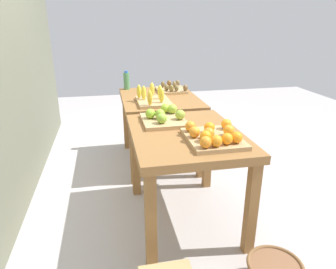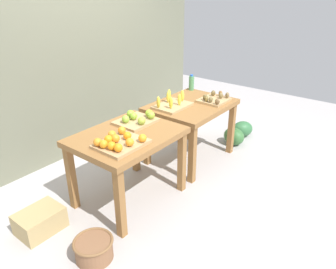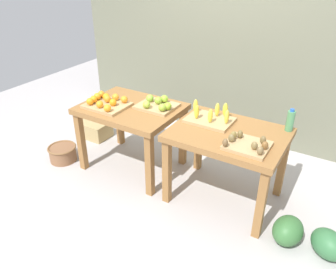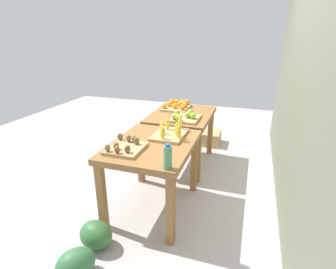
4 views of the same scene
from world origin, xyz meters
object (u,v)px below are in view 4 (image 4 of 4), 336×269
orange_bin (177,106)px  apple_bin (185,117)px  cardboard_produce_box (211,138)px  wicker_basket (174,135)px  water_bottle (168,157)px  kiwi_bin (125,147)px  display_table_left (182,121)px  watermelon_pile (87,248)px  banana_crate (170,133)px  display_table_right (152,153)px

orange_bin → apple_bin: 0.55m
cardboard_produce_box → wicker_basket: bearing=-82.6°
apple_bin → water_bottle: (1.31, 0.20, 0.06)m
orange_bin → kiwi_bin: 1.58m
display_table_left → cardboard_produce_box: size_ratio=2.60×
watermelon_pile → cardboard_produce_box: (-2.85, 0.56, -0.02)m
orange_bin → kiwi_bin: bearing=-1.9°
apple_bin → kiwi_bin: 1.12m
watermelon_pile → cardboard_produce_box: size_ratio=1.65×
wicker_basket → watermelon_pile: bearing=1.8°
watermelon_pile → wicker_basket: size_ratio=1.96×
apple_bin → display_table_left: bearing=-157.2°
orange_bin → display_table_left: bearing=30.1°
apple_bin → banana_crate: 0.61m
display_table_right → banana_crate: banana_crate is taller
apple_bin → kiwi_bin: (1.09, -0.30, -0.01)m
apple_bin → banana_crate: size_ratio=0.95×
display_table_left → water_bottle: size_ratio=4.82×
orange_bin → banana_crate: bearing=12.3°
banana_crate → watermelon_pile: (1.10, -0.37, -0.67)m
display_table_left → apple_bin: 0.33m
water_bottle → banana_crate: bearing=-163.8°
orange_bin → kiwi_bin: orange_bin is taller
display_table_right → orange_bin: (-1.35, -0.13, 0.15)m
cardboard_produce_box → display_table_left: bearing=-18.9°
display_table_right → cardboard_produce_box: bearing=171.5°
banana_crate → kiwi_bin: (0.47, -0.29, -0.01)m
display_table_right → watermelon_pile: size_ratio=1.58×
wicker_basket → cardboard_produce_box: bearing=97.4°
kiwi_bin → watermelon_pile: (0.62, -0.08, -0.66)m
orange_bin → wicker_basket: size_ratio=1.32×
cardboard_produce_box → display_table_right: bearing=-8.5°
water_bottle → cardboard_produce_box: 2.57m
wicker_basket → water_bottle: bearing=15.6°
display_table_right → apple_bin: size_ratio=2.49×
watermelon_pile → cardboard_produce_box: watermelon_pile is taller
watermelon_pile → banana_crate: bearing=161.2°
banana_crate → water_bottle: 0.73m
display_table_right → orange_bin: 1.36m
orange_bin → display_table_right: bearing=5.6°
apple_bin → water_bottle: water_bottle is taller
orange_bin → wicker_basket: 0.92m
banana_crate → watermelon_pile: bearing=-18.8°
banana_crate → wicker_basket: size_ratio=1.31×
water_bottle → cardboard_produce_box: bearing=-179.7°
orange_bin → apple_bin: (0.49, 0.24, -0.00)m
display_table_left → banana_crate: (0.88, 0.11, 0.15)m
display_table_left → wicker_basket: (-0.79, -0.35, -0.54)m
display_table_right → orange_bin: size_ratio=2.35×
display_table_right → water_bottle: water_bottle is taller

